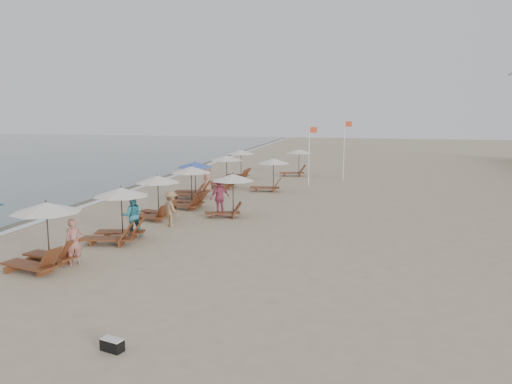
% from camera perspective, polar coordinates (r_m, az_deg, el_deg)
% --- Properties ---
extents(ground, '(160.00, 160.00, 0.00)m').
position_cam_1_polar(ground, '(20.24, -1.31, -6.48)').
color(ground, tan).
rests_on(ground, ground).
extents(wet_sand_band, '(3.20, 140.00, 0.01)m').
position_cam_1_polar(wet_sand_band, '(34.10, -17.78, -0.42)').
color(wet_sand_band, '#6B5E4C').
rests_on(wet_sand_band, ground).
extents(foam_line, '(0.50, 140.00, 0.02)m').
position_cam_1_polar(foam_line, '(33.46, -15.86, -0.50)').
color(foam_line, white).
rests_on(foam_line, ground).
extents(lounger_station_0, '(2.75, 2.38, 2.36)m').
position_cam_1_polar(lounger_station_0, '(19.14, -22.93, -4.54)').
color(lounger_station_0, brown).
rests_on(lounger_station_0, ground).
extents(lounger_station_1, '(2.73, 2.35, 2.30)m').
position_cam_1_polar(lounger_station_1, '(21.94, -15.43, -2.61)').
color(lounger_station_1, brown).
rests_on(lounger_station_1, ground).
extents(lounger_station_2, '(2.53, 2.27, 2.21)m').
position_cam_1_polar(lounger_station_2, '(26.06, -11.33, -0.44)').
color(lounger_station_2, brown).
rests_on(lounger_station_2, ground).
extents(lounger_station_3, '(2.59, 2.28, 2.36)m').
position_cam_1_polar(lounger_station_3, '(28.63, -7.67, 0.57)').
color(lounger_station_3, brown).
rests_on(lounger_station_3, ground).
extents(lounger_station_4, '(2.77, 2.25, 2.27)m').
position_cam_1_polar(lounger_station_4, '(32.04, -7.32, 1.20)').
color(lounger_station_4, brown).
rests_on(lounger_station_4, ground).
extents(lounger_station_5, '(2.67, 2.36, 2.30)m').
position_cam_1_polar(lounger_station_5, '(35.79, -3.68, 2.31)').
color(lounger_station_5, brown).
rests_on(lounger_station_5, ground).
extents(lounger_station_6, '(2.48, 2.22, 2.32)m').
position_cam_1_polar(lounger_station_6, '(40.43, -1.97, 3.23)').
color(lounger_station_6, brown).
rests_on(lounger_station_6, ground).
extents(inland_station_0, '(2.60, 2.24, 2.22)m').
position_cam_1_polar(inland_station_0, '(25.99, -3.03, 0.32)').
color(inland_station_0, brown).
rests_on(inland_station_0, ground).
extents(inland_station_1, '(2.73, 2.24, 2.22)m').
position_cam_1_polar(inland_station_1, '(34.22, 1.54, 2.34)').
color(inland_station_1, brown).
rests_on(inland_station_1, ground).
extents(inland_station_2, '(2.80, 2.24, 2.22)m').
position_cam_1_polar(inland_station_2, '(42.27, 4.50, 3.61)').
color(inland_station_2, brown).
rests_on(inland_station_2, ground).
extents(beachgoer_near, '(0.72, 0.70, 1.67)m').
position_cam_1_polar(beachgoer_near, '(19.24, -19.77, -5.31)').
color(beachgoer_near, '#A46459').
rests_on(beachgoer_near, ground).
extents(beachgoer_mid_a, '(1.12, 1.05, 1.84)m').
position_cam_1_polar(beachgoer_mid_a, '(22.77, -13.73, -2.58)').
color(beachgoer_mid_a, teal).
rests_on(beachgoer_mid_a, ground).
extents(beachgoer_mid_b, '(1.27, 1.18, 1.72)m').
position_cam_1_polar(beachgoer_mid_b, '(24.24, -9.51, -1.88)').
color(beachgoer_mid_b, '#95714B').
rests_on(beachgoer_mid_b, ground).
extents(beachgoer_far_a, '(1.09, 1.13, 1.89)m').
position_cam_1_polar(beachgoer_far_a, '(26.52, -4.09, -0.61)').
color(beachgoer_far_a, '#B6486A').
rests_on(beachgoer_far_a, ground).
extents(beachgoer_far_b, '(0.94, 1.06, 1.82)m').
position_cam_1_polar(beachgoer_far_b, '(34.30, -5.50, 1.57)').
color(beachgoer_far_b, '#9D6855').
rests_on(beachgoer_far_b, ground).
extents(duffel_bag, '(0.58, 0.39, 0.30)m').
position_cam_1_polar(duffel_bag, '(12.62, -15.85, -16.18)').
color(duffel_bag, black).
rests_on(duffel_bag, ground).
extents(flag_pole_near, '(0.59, 0.08, 4.43)m').
position_cam_1_polar(flag_pole_near, '(36.90, 6.03, 4.52)').
color(flag_pole_near, silver).
rests_on(flag_pole_near, ground).
extents(flag_pole_far, '(0.59, 0.08, 4.76)m').
position_cam_1_polar(flag_pole_far, '(40.29, 9.91, 5.08)').
color(flag_pole_far, silver).
rests_on(flag_pole_far, ground).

